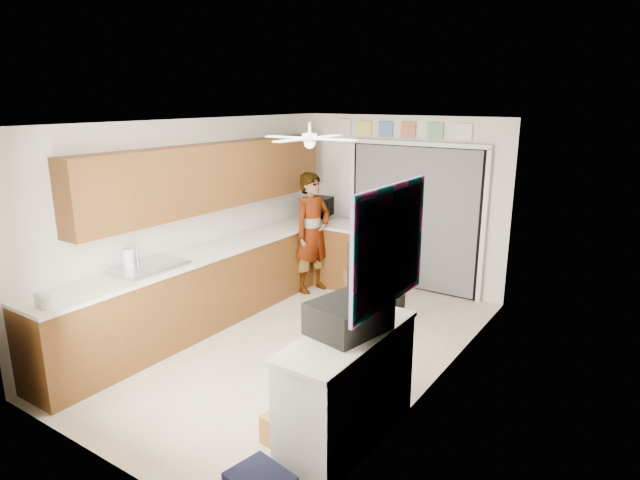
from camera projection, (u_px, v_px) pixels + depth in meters
The scene contains 39 objects.
floor at pixel (301, 344), 6.14m from camera, with size 5.00×5.00×0.00m, color beige.
ceiling at pixel (298, 122), 5.50m from camera, with size 5.00×5.00×0.00m, color white.
wall_back at pixel (400, 203), 7.83m from camera, with size 3.20×3.20×0.00m, color silver.
wall_front at pixel (94, 314), 3.82m from camera, with size 3.20×3.20×0.00m, color silver.
wall_left at pixel (196, 221), 6.68m from camera, with size 5.00×5.00×0.00m, color silver.
wall_right at pixel (439, 264), 4.96m from camera, with size 5.00×5.00×0.00m, color silver.
left_base_cabinets at pixel (217, 286), 6.73m from camera, with size 0.60×4.80×0.90m, color brown.
left_countertop at pixel (215, 250), 6.60m from camera, with size 0.62×4.80×0.04m, color white.
upper_cabinets at pixel (215, 176), 6.61m from camera, with size 0.32×4.00×0.80m, color brown.
sink_basin at pixel (149, 268), 5.79m from camera, with size 0.50×0.76×0.06m, color silver.
faucet at pixel (137, 257), 5.87m from camera, with size 0.03×0.03×0.22m, color silver.
peninsula_base at pixel (352, 258), 7.90m from camera, with size 1.00×0.60×0.90m, color brown.
peninsula_top at pixel (353, 227), 7.78m from camera, with size 1.04×0.64×0.04m, color white.
back_opening_recess at pixel (414, 218), 7.72m from camera, with size 2.00×0.06×2.10m, color black.
curtain_panel at pixel (413, 219), 7.69m from camera, with size 1.90×0.03×2.05m, color slate.
door_trim_left at pixel (352, 211), 8.24m from camera, with size 0.06×0.04×2.10m, color white.
door_trim_right at pixel (484, 228), 7.15m from camera, with size 0.06×0.04×2.10m, color white.
door_trim_head at pixel (417, 144), 7.42m from camera, with size 2.10×0.04×0.06m, color white.
header_frame_0 at pixel (365, 128), 7.85m from camera, with size 0.22×0.02×0.22m, color #EBEA4E.
header_frame_1 at pixel (386, 129), 7.66m from camera, with size 0.22×0.02×0.22m, color #4D7BCD.
header_frame_2 at pixel (408, 130), 7.48m from camera, with size 0.22×0.02×0.22m, color #C86F4B.
header_frame_3 at pixel (435, 131), 7.26m from camera, with size 0.22×0.02×0.22m, color #66B377.
header_frame_4 at pixel (464, 132), 7.05m from camera, with size 0.22×0.02×0.22m, color white.
route66_sign at pixel (344, 128), 8.04m from camera, with size 0.22×0.02×0.26m, color silver.
right_counter_base at pixel (348, 389), 4.34m from camera, with size 0.50×1.40×0.90m, color white.
right_counter_top at pixel (348, 336), 4.22m from camera, with size 0.54×1.44×0.04m, color white.
abstract_painting at pixel (390, 246), 4.06m from camera, with size 0.03×1.15×0.95m, color #FD5DD1.
ceiling_fan at pixel (310, 138), 5.70m from camera, with size 1.14×1.14×0.24m, color white.
microwave at pixel (319, 207), 8.34m from camera, with size 0.51×0.35×0.28m, color black.
jar_a at pixel (45, 302), 4.69m from camera, with size 0.09×0.09×0.13m, color silver.
jar_b at pixel (40, 300), 4.73m from camera, with size 0.09×0.09×0.14m, color silver.
paper_towel_roll at pixel (128, 260), 5.68m from camera, with size 0.12×0.12×0.25m, color white.
suitcase at pixel (349, 316), 4.23m from camera, with size 0.46×0.61×0.26m, color black.
suitcase_rim at pixel (349, 329), 4.26m from camera, with size 0.44×0.58×0.02m, color yellow.
suitcase_lid at pixel (367, 276), 4.40m from camera, with size 0.42×0.03×0.50m, color black.
cardboard_box at pixel (290, 430), 4.34m from camera, with size 0.40×0.30×0.25m, color #B9863A.
cabinet_door_panel at pixel (360, 293), 6.84m from camera, with size 0.43×0.03×0.64m, color brown.
man at pixel (313, 233), 7.65m from camera, with size 0.63×0.42×1.73m, color white.
dog at pixel (388, 309), 6.57m from camera, with size 0.25×0.59×0.46m, color black.
Camera 1 is at (3.32, -4.55, 2.75)m, focal length 30.00 mm.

